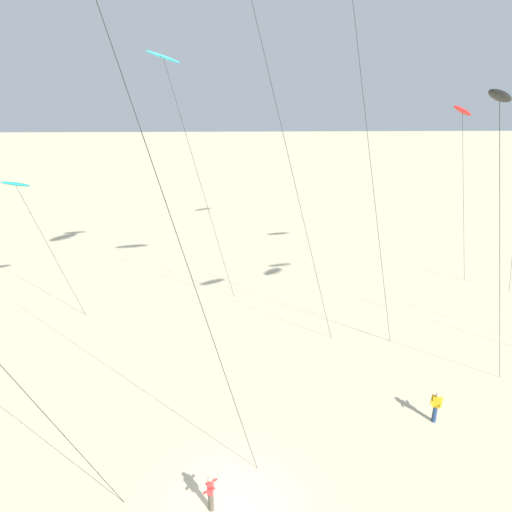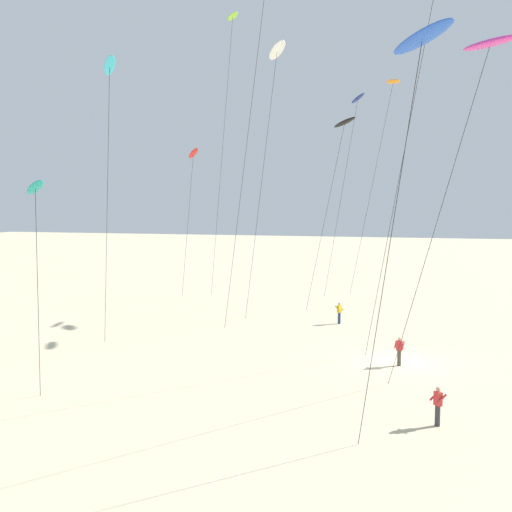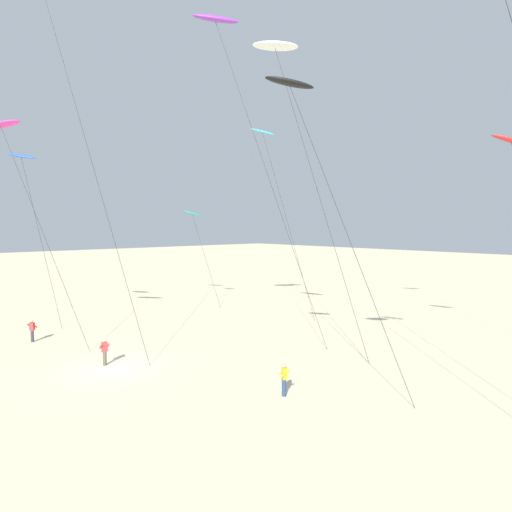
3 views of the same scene
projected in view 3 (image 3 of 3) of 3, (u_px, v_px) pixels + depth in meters
name	position (u px, v px, depth m)	size (l,w,h in m)	color
ground_plane	(111.00, 369.00, 25.89)	(260.00, 260.00, 0.00)	beige
kite_magenta	(1.00, 126.00, 29.41)	(6.61, 5.06, 15.89)	#D8339E
kite_red	(512.00, 143.00, 26.13)	(4.68, 3.75, 14.32)	red
kite_cyan	(264.00, 135.00, 38.53)	(4.91, 3.88, 17.51)	#33BFE0
kite_white	(276.00, 48.00, 26.43)	(6.33, 4.81, 20.23)	white
kite_blue	(22.00, 158.00, 35.49)	(3.80, 3.13, 14.79)	blue
kite_black	(291.00, 86.00, 20.25)	(5.81, 4.82, 15.78)	black
kite_teal	(192.00, 215.00, 44.79)	(3.15, 2.73, 10.29)	teal
kite_purple	(216.00, 21.00, 29.65)	(7.58, 6.48, 23.41)	purple
kite_flyer_nearest	(32.00, 330.00, 31.82)	(0.73, 0.72, 1.67)	#33333D
kite_flyer_middle	(105.00, 351.00, 26.44)	(0.58, 0.60, 1.67)	#4C4738
kite_flyer_furthest	(284.00, 379.00, 21.69)	(0.71, 0.70, 1.67)	navy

